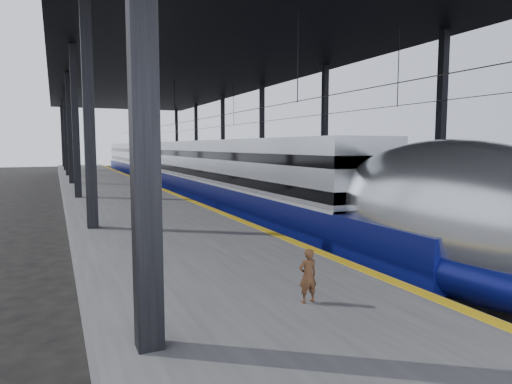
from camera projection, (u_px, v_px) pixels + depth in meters
ground at (319, 275)px, 13.21m from camera, size 160.00×160.00×0.00m
platform at (112, 195)px, 29.96m from camera, size 6.00×80.00×1.00m
yellow_strip at (155, 186)px, 31.03m from camera, size 0.30×80.00×0.01m
rails at (227, 196)px, 33.22m from camera, size 6.52×80.00×0.16m
canopy at (190, 67)px, 31.26m from camera, size 18.00×75.00×9.47m
tgv_train at (177, 169)px, 36.34m from camera, size 2.83×65.20×4.05m
second_train at (216, 166)px, 42.84m from camera, size 2.67×56.05×3.68m
child at (308, 276)px, 7.96m from camera, size 0.35×0.23×0.96m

